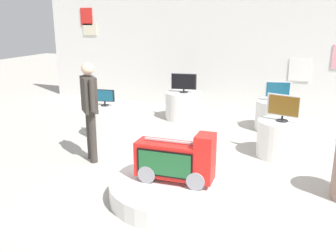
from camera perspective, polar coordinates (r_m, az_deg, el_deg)
name	(u,v)px	position (r m, az deg, el deg)	size (l,w,h in m)	color
ground_plane	(200,186)	(5.55, 4.83, -9.10)	(30.00, 30.00, 0.00)	#B2ADA3
back_wall_display	(259,50)	(9.64, 13.58, 11.18)	(12.05, 0.13, 3.14)	silver
main_display_pedestal	(174,190)	(5.15, 0.99, -9.64)	(1.75, 1.75, 0.25)	silver
novelty_firetruck_tv	(176,162)	(4.97, 1.20, -5.46)	(1.06, 0.42, 0.70)	gray
display_pedestal_left_rear	(106,121)	(7.73, -9.43, 0.75)	(0.70, 0.70, 0.64)	silver
tv_on_left_rear	(104,97)	(7.61, -9.63, 4.41)	(0.41, 0.16, 0.33)	black
display_pedestal_center_rear	(280,139)	(6.83, 16.68, -1.87)	(0.81, 0.81, 0.64)	silver
tv_on_center_rear	(283,107)	(6.68, 17.09, 2.81)	(0.56, 0.20, 0.46)	black
display_pedestal_right_rear	(184,106)	(8.94, 2.38, 3.11)	(0.86, 0.86, 0.64)	silver
tv_on_right_rear	(184,82)	(8.82, 2.41, 6.63)	(0.59, 0.20, 0.44)	black
display_pedestal_far_right	(276,115)	(8.38, 16.09, 1.55)	(0.88, 0.88, 0.64)	silver
tv_on_far_right	(278,91)	(8.26, 16.37, 5.17)	(0.51, 0.22, 0.41)	black
shopper_browsing_near_truck	(90,105)	(6.31, -11.81, 3.18)	(0.42, 0.42, 1.67)	#38332D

